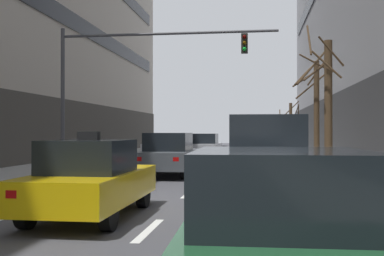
# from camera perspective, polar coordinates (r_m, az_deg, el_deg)

# --- Properties ---
(ground_plane) EXTENTS (120.00, 120.00, 0.00)m
(ground_plane) POSITION_cam_1_polar(r_m,az_deg,el_deg) (11.88, -9.55, -8.98)
(ground_plane) COLOR #424247
(sidewalk_right) EXTENTS (3.13, 80.00, 0.14)m
(sidewalk_right) POSITION_cam_1_polar(r_m,az_deg,el_deg) (11.70, 21.98, -8.75)
(sidewalk_right) COLOR gray
(sidewalk_right) RESTS_ON ground
(lane_stripe_l1_s4) EXTENTS (0.16, 2.00, 0.01)m
(lane_stripe_l1_s4) POSITION_cam_1_polar(r_m,az_deg,el_deg) (14.27, -13.29, -7.52)
(lane_stripe_l1_s4) COLOR silver
(lane_stripe_l1_s4) RESTS_ON ground
(lane_stripe_l1_s5) EXTENTS (0.16, 2.00, 0.01)m
(lane_stripe_l1_s5) POSITION_cam_1_polar(r_m,az_deg,el_deg) (19.00, -7.84, -5.75)
(lane_stripe_l1_s5) COLOR silver
(lane_stripe_l1_s5) RESTS_ON ground
(lane_stripe_l1_s6) EXTENTS (0.16, 2.00, 0.01)m
(lane_stripe_l1_s6) POSITION_cam_1_polar(r_m,az_deg,el_deg) (23.83, -4.60, -4.67)
(lane_stripe_l1_s6) COLOR silver
(lane_stripe_l1_s6) RESTS_ON ground
(lane_stripe_l1_s7) EXTENTS (0.16, 2.00, 0.01)m
(lane_stripe_l1_s7) POSITION_cam_1_polar(r_m,az_deg,el_deg) (28.73, -2.46, -3.94)
(lane_stripe_l1_s7) COLOR silver
(lane_stripe_l1_s7) RESTS_ON ground
(lane_stripe_l1_s8) EXTENTS (0.16, 2.00, 0.01)m
(lane_stripe_l1_s8) POSITION_cam_1_polar(r_m,az_deg,el_deg) (33.65, -0.95, -3.42)
(lane_stripe_l1_s8) COLOR silver
(lane_stripe_l1_s8) RESTS_ON ground
(lane_stripe_l1_s9) EXTENTS (0.16, 2.00, 0.01)m
(lane_stripe_l1_s9) POSITION_cam_1_polar(r_m,az_deg,el_deg) (38.60, 0.18, -3.04)
(lane_stripe_l1_s9) COLOR silver
(lane_stripe_l1_s9) RESTS_ON ground
(lane_stripe_l1_s10) EXTENTS (0.16, 2.00, 0.01)m
(lane_stripe_l1_s10) POSITION_cam_1_polar(r_m,az_deg,el_deg) (43.55, 1.04, -2.74)
(lane_stripe_l1_s10) COLOR silver
(lane_stripe_l1_s10) RESTS_ON ground
(lane_stripe_l2_s3) EXTENTS (0.16, 2.00, 0.01)m
(lane_stripe_l2_s3) POSITION_cam_1_polar(r_m,az_deg,el_deg) (8.62, -5.29, -12.25)
(lane_stripe_l2_s3) COLOR silver
(lane_stripe_l2_s3) RESTS_ON ground
(lane_stripe_l2_s4) EXTENTS (0.16, 2.00, 0.01)m
(lane_stripe_l2_s4) POSITION_cam_1_polar(r_m,az_deg,el_deg) (13.47, -0.44, -7.96)
(lane_stripe_l2_s4) COLOR silver
(lane_stripe_l2_s4) RESTS_ON ground
(lane_stripe_l2_s5) EXTENTS (0.16, 2.00, 0.01)m
(lane_stripe_l2_s5) POSITION_cam_1_polar(r_m,az_deg,el_deg) (18.40, 1.79, -5.93)
(lane_stripe_l2_s5) COLOR silver
(lane_stripe_l2_s5) RESTS_ON ground
(lane_stripe_l2_s6) EXTENTS (0.16, 2.00, 0.01)m
(lane_stripe_l2_s6) POSITION_cam_1_polar(r_m,az_deg,el_deg) (23.36, 3.07, -4.75)
(lane_stripe_l2_s6) COLOR silver
(lane_stripe_l2_s6) RESTS_ON ground
(lane_stripe_l2_s7) EXTENTS (0.16, 2.00, 0.01)m
(lane_stripe_l2_s7) POSITION_cam_1_polar(r_m,az_deg,el_deg) (28.34, 3.89, -3.99)
(lane_stripe_l2_s7) COLOR silver
(lane_stripe_l2_s7) RESTS_ON ground
(lane_stripe_l2_s8) EXTENTS (0.16, 2.00, 0.01)m
(lane_stripe_l2_s8) POSITION_cam_1_polar(r_m,az_deg,el_deg) (33.32, 4.47, -3.45)
(lane_stripe_l2_s8) COLOR silver
(lane_stripe_l2_s8) RESTS_ON ground
(lane_stripe_l2_s9) EXTENTS (0.16, 2.00, 0.01)m
(lane_stripe_l2_s9) POSITION_cam_1_polar(r_m,az_deg,el_deg) (38.31, 4.90, -3.06)
(lane_stripe_l2_s9) COLOR silver
(lane_stripe_l2_s9) RESTS_ON ground
(lane_stripe_l2_s10) EXTENTS (0.16, 2.00, 0.01)m
(lane_stripe_l2_s10) POSITION_cam_1_polar(r_m,az_deg,el_deg) (43.30, 5.23, -2.75)
(lane_stripe_l2_s10) COLOR silver
(lane_stripe_l2_s10) RESTS_ON ground
(taxi_driving_0) EXTENTS (1.79, 4.26, 1.77)m
(taxi_driving_0) POSITION_cam_1_polar(r_m,az_deg,el_deg) (9.93, -12.17, -6.09)
(taxi_driving_0) COLOR black
(taxi_driving_0) RESTS_ON ground
(car_driving_1) EXTENTS (1.94, 4.38, 1.62)m
(car_driving_1) POSITION_cam_1_polar(r_m,az_deg,el_deg) (32.01, 1.67, -2.16)
(car_driving_1) COLOR black
(car_driving_1) RESTS_ON ground
(car_driving_2) EXTENTS (1.94, 4.58, 1.71)m
(car_driving_2) POSITION_cam_1_polar(r_m,az_deg,el_deg) (18.76, -2.79, -3.25)
(car_driving_2) COLOR black
(car_driving_2) RESTS_ON ground
(car_driving_3) EXTENTS (1.90, 4.29, 1.59)m
(car_driving_3) POSITION_cam_1_polar(r_m,az_deg,el_deg) (33.06, -3.85, -2.13)
(car_driving_3) COLOR black
(car_driving_3) RESTS_ON ground
(car_parked_0) EXTENTS (1.91, 4.32, 1.60)m
(car_parked_0) POSITION_cam_1_polar(r_m,az_deg,el_deg) (4.57, 10.70, -12.82)
(car_parked_0) COLOR black
(car_parked_0) RESTS_ON ground
(car_parked_1) EXTENTS (1.94, 4.43, 2.12)m
(car_parked_1) POSITION_cam_1_polar(r_m,az_deg,el_deg) (10.96, 8.94, -4.15)
(car_parked_1) COLOR black
(car_parked_1) RESTS_ON ground
(car_parked_2) EXTENTS (1.97, 4.53, 1.69)m
(car_parked_2) POSITION_cam_1_polar(r_m,az_deg,el_deg) (18.05, 8.47, -3.40)
(car_parked_2) COLOR black
(car_parked_2) RESTS_ON ground
(car_parked_3) EXTENTS (1.86, 4.22, 1.57)m
(car_parked_3) POSITION_cam_1_polar(r_m,az_deg,el_deg) (23.19, 8.31, -2.88)
(car_parked_3) COLOR black
(car_parked_3) RESTS_ON ground
(traffic_signal_0) EXTENTS (9.72, 0.35, 6.30)m
(traffic_signal_0) POSITION_cam_1_polar(r_m,az_deg,el_deg) (21.15, -7.84, 7.30)
(traffic_signal_0) COLOR #4C4C51
(traffic_signal_0) RESTS_ON sidewalk_left
(street_tree_0) EXTENTS (1.52, 1.59, 3.89)m
(street_tree_0) POSITION_cam_1_polar(r_m,az_deg,el_deg) (34.84, 11.91, 0.24)
(street_tree_0) COLOR #4C3823
(street_tree_0) RESTS_ON sidewalk_right
(street_tree_1) EXTENTS (1.59, 1.78, 5.53)m
(street_tree_1) POSITION_cam_1_polar(r_m,az_deg,el_deg) (17.13, 16.13, 2.79)
(street_tree_1) COLOR #4C3823
(street_tree_1) RESTS_ON sidewalk_right
(street_tree_2) EXTENTS (1.54, 1.77, 4.82)m
(street_tree_2) POSITION_cam_1_polar(r_m,az_deg,el_deg) (20.31, 14.82, 2.11)
(street_tree_2) COLOR #4C3823
(street_tree_2) RESTS_ON sidewalk_right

